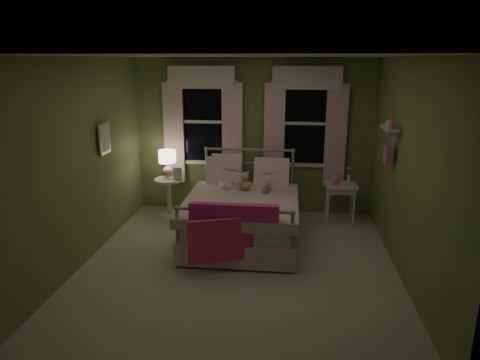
# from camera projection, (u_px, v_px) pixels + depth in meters

# --- Properties ---
(room_shell) EXTENTS (4.20, 4.20, 4.20)m
(room_shell) POSITION_uv_depth(u_px,v_px,m) (239.00, 167.00, 5.19)
(room_shell) COLOR beige
(room_shell) RESTS_ON ground
(bed) EXTENTS (1.58, 2.04, 1.18)m
(bed) POSITION_uv_depth(u_px,v_px,m) (242.00, 215.00, 6.23)
(bed) COLOR white
(bed) RESTS_ON ground
(pink_throw) EXTENTS (1.10, 0.42, 0.71)m
(pink_throw) POSITION_uv_depth(u_px,v_px,m) (234.00, 226.00, 5.20)
(pink_throw) COLOR #E52CA4
(pink_throw) RESTS_ON bed
(child_left) EXTENTS (0.35, 0.30, 0.80)m
(child_left) POSITION_uv_depth(u_px,v_px,m) (228.00, 168.00, 6.52)
(child_left) COLOR #F7D1DD
(child_left) RESTS_ON bed
(child_right) EXTENTS (0.32, 0.26, 0.64)m
(child_right) POSITION_uv_depth(u_px,v_px,m) (264.00, 174.00, 6.47)
(child_right) COLOR #F7D1DD
(child_right) RESTS_ON bed
(book_left) EXTENTS (0.23, 0.18, 0.26)m
(book_left) POSITION_uv_depth(u_px,v_px,m) (225.00, 172.00, 6.28)
(book_left) COLOR beige
(book_left) RESTS_ON child_left
(book_right) EXTENTS (0.22, 0.17, 0.26)m
(book_right) POSITION_uv_depth(u_px,v_px,m) (263.00, 176.00, 6.23)
(book_right) COLOR beige
(book_right) RESTS_ON child_right
(teddy_bear) EXTENTS (0.23, 0.18, 0.30)m
(teddy_bear) POSITION_uv_depth(u_px,v_px,m) (245.00, 182.00, 6.38)
(teddy_bear) COLOR tan
(teddy_bear) RESTS_ON bed
(nightstand_left) EXTENTS (0.46, 0.46, 0.65)m
(nightstand_left) POSITION_uv_depth(u_px,v_px,m) (169.00, 192.00, 7.16)
(nightstand_left) COLOR white
(nightstand_left) RESTS_ON ground
(table_lamp) EXTENTS (0.28, 0.28, 0.46)m
(table_lamp) POSITION_uv_depth(u_px,v_px,m) (167.00, 161.00, 7.02)
(table_lamp) COLOR tan
(table_lamp) RESTS_ON nightstand_left
(book_nightstand) EXTENTS (0.19, 0.24, 0.02)m
(book_nightstand) POSITION_uv_depth(u_px,v_px,m) (173.00, 180.00, 7.01)
(book_nightstand) COLOR beige
(book_nightstand) RESTS_ON nightstand_left
(nightstand_right) EXTENTS (0.50, 0.40, 0.64)m
(nightstand_right) POSITION_uv_depth(u_px,v_px,m) (341.00, 190.00, 6.83)
(nightstand_right) COLOR white
(nightstand_right) RESTS_ON ground
(pink_toy) EXTENTS (0.14, 0.19, 0.14)m
(pink_toy) POSITION_uv_depth(u_px,v_px,m) (335.00, 180.00, 6.79)
(pink_toy) COLOR pink
(pink_toy) RESTS_ON nightstand_right
(bud_vase) EXTENTS (0.06, 0.06, 0.28)m
(bud_vase) POSITION_uv_depth(u_px,v_px,m) (349.00, 175.00, 6.80)
(bud_vase) COLOR white
(bud_vase) RESTS_ON nightstand_right
(window_left) EXTENTS (1.34, 0.13, 1.96)m
(window_left) POSITION_uv_depth(u_px,v_px,m) (203.00, 118.00, 7.14)
(window_left) COLOR black
(window_left) RESTS_ON room_shell
(window_right) EXTENTS (1.34, 0.13, 1.96)m
(window_right) POSITION_uv_depth(u_px,v_px,m) (305.00, 119.00, 6.95)
(window_right) COLOR black
(window_right) RESTS_ON room_shell
(wall_shelf) EXTENTS (0.15, 0.50, 0.60)m
(wall_shelf) POSITION_uv_depth(u_px,v_px,m) (389.00, 142.00, 5.59)
(wall_shelf) COLOR white
(wall_shelf) RESTS_ON room_shell
(framed_picture) EXTENTS (0.03, 0.32, 0.42)m
(framed_picture) POSITION_uv_depth(u_px,v_px,m) (105.00, 139.00, 5.92)
(framed_picture) COLOR beige
(framed_picture) RESTS_ON room_shell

